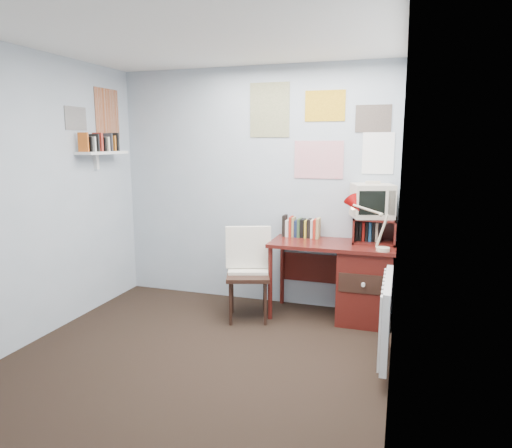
{
  "coord_description": "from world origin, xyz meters",
  "views": [
    {
      "loc": [
        1.51,
        -2.88,
        1.73
      ],
      "look_at": [
        0.27,
        1.0,
        0.99
      ],
      "focal_mm": 32.0,
      "sensor_mm": 36.0,
      "label": 1
    }
  ],
  "objects_px": {
    "desk_chair": "(248,276)",
    "tv_riser": "(375,230)",
    "desk": "(359,280)",
    "crt_tv": "(372,199)",
    "radiator": "(387,317)",
    "wall_shelf": "(102,153)",
    "desk_lamp": "(384,227)"
  },
  "relations": [
    {
      "from": "crt_tv",
      "to": "wall_shelf",
      "type": "bearing_deg",
      "value": 172.94
    },
    {
      "from": "desk",
      "to": "radiator",
      "type": "distance_m",
      "value": 0.97
    },
    {
      "from": "desk_lamp",
      "to": "desk_chair",
      "type": "bearing_deg",
      "value": 165.54
    },
    {
      "from": "desk",
      "to": "wall_shelf",
      "type": "relative_size",
      "value": 1.94
    },
    {
      "from": "crt_tv",
      "to": "radiator",
      "type": "height_order",
      "value": "crt_tv"
    },
    {
      "from": "desk",
      "to": "crt_tv",
      "type": "distance_m",
      "value": 0.8
    },
    {
      "from": "crt_tv",
      "to": "radiator",
      "type": "bearing_deg",
      "value": -96.8
    },
    {
      "from": "desk",
      "to": "radiator",
      "type": "height_order",
      "value": "desk"
    },
    {
      "from": "desk",
      "to": "desk_chair",
      "type": "relative_size",
      "value": 1.37
    },
    {
      "from": "crt_tv",
      "to": "desk",
      "type": "bearing_deg",
      "value": -139.37
    },
    {
      "from": "tv_riser",
      "to": "crt_tv",
      "type": "distance_m",
      "value": 0.3
    },
    {
      "from": "radiator",
      "to": "wall_shelf",
      "type": "distance_m",
      "value": 3.15
    },
    {
      "from": "desk_chair",
      "to": "radiator",
      "type": "bearing_deg",
      "value": -43.11
    },
    {
      "from": "crt_tv",
      "to": "radiator",
      "type": "distance_m",
      "value": 1.32
    },
    {
      "from": "desk_chair",
      "to": "radiator",
      "type": "height_order",
      "value": "desk_chair"
    },
    {
      "from": "desk",
      "to": "tv_riser",
      "type": "xyz_separation_m",
      "value": [
        0.12,
        0.11,
        0.48
      ]
    },
    {
      "from": "desk_lamp",
      "to": "crt_tv",
      "type": "xyz_separation_m",
      "value": [
        -0.13,
        0.33,
        0.21
      ]
    },
    {
      "from": "desk",
      "to": "desk_chair",
      "type": "bearing_deg",
      "value": -163.65
    },
    {
      "from": "desk",
      "to": "desk_chair",
      "type": "xyz_separation_m",
      "value": [
        -1.04,
        -0.3,
        0.03
      ]
    },
    {
      "from": "desk_chair",
      "to": "crt_tv",
      "type": "distance_m",
      "value": 1.41
    },
    {
      "from": "crt_tv",
      "to": "radiator",
      "type": "xyz_separation_m",
      "value": [
        0.21,
        -1.06,
        -0.77
      ]
    },
    {
      "from": "desk_chair",
      "to": "wall_shelf",
      "type": "bearing_deg",
      "value": 164.92
    },
    {
      "from": "desk_chair",
      "to": "tv_riser",
      "type": "distance_m",
      "value": 1.31
    },
    {
      "from": "desk",
      "to": "radiator",
      "type": "relative_size",
      "value": 1.5
    },
    {
      "from": "desk_lamp",
      "to": "tv_riser",
      "type": "xyz_separation_m",
      "value": [
        -0.09,
        0.31,
        -0.09
      ]
    },
    {
      "from": "desk_chair",
      "to": "crt_tv",
      "type": "bearing_deg",
      "value": 3.38
    },
    {
      "from": "desk",
      "to": "radiator",
      "type": "bearing_deg",
      "value": -72.76
    },
    {
      "from": "desk",
      "to": "radiator",
      "type": "xyz_separation_m",
      "value": [
        0.29,
        -0.93,
        0.01
      ]
    },
    {
      "from": "tv_riser",
      "to": "radiator",
      "type": "bearing_deg",
      "value": -80.72
    },
    {
      "from": "radiator",
      "to": "wall_shelf",
      "type": "xyz_separation_m",
      "value": [
        -2.86,
        0.55,
        1.2
      ]
    },
    {
      "from": "radiator",
      "to": "desk_chair",
      "type": "bearing_deg",
      "value": 154.77
    },
    {
      "from": "desk",
      "to": "desk_lamp",
      "type": "relative_size",
      "value": 2.76
    }
  ]
}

